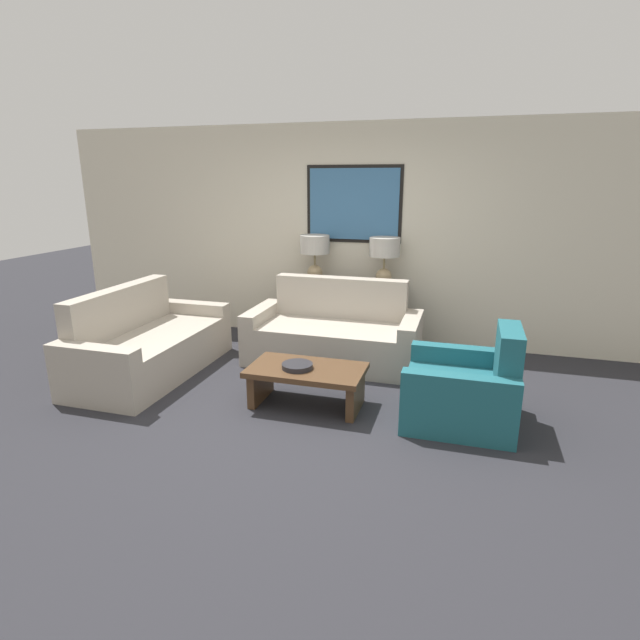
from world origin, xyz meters
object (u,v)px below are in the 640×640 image
couch_by_back_wall (334,336)px  couch_by_side (148,346)px  table_lamp_right (384,253)px  armchair_near_back_wall (465,391)px  table_lamp_left (315,250)px  decorative_bowl (297,366)px  console_table (348,314)px  coffee_table (307,378)px

couch_by_back_wall → couch_by_side: bearing=-153.4°
table_lamp_right → armchair_near_back_wall: table_lamp_right is taller
table_lamp_left → armchair_near_back_wall: (1.87, -1.78, -0.88)m
table_lamp_left → decorative_bowl: 2.10m
table_lamp_right → table_lamp_left: bearing=180.0°
console_table → decorative_bowl: size_ratio=5.04×
coffee_table → armchair_near_back_wall: armchair_near_back_wall is taller
console_table → couch_by_side: couch_by_side is taller
table_lamp_left → decorative_bowl: size_ratio=2.10×
table_lamp_right → coffee_table: (-0.37, -1.87, -0.88)m
console_table → couch_by_back_wall: (0.00, -0.67, -0.08)m
couch_by_side → armchair_near_back_wall: bearing=-3.7°
table_lamp_left → couch_by_back_wall: (0.43, -0.67, -0.85)m
couch_by_back_wall → decorative_bowl: 1.25m
table_lamp_right → couch_by_side: (-2.23, -1.57, -0.85)m
table_lamp_right → decorative_bowl: table_lamp_right is taller
table_lamp_left → console_table: bearing=0.0°
console_table → couch_by_side: bearing=-138.9°
table_lamp_right → armchair_near_back_wall: bearing=-60.5°
table_lamp_left → coffee_table: size_ratio=0.56×
armchair_near_back_wall → couch_by_side: bearing=176.3°
console_table → couch_by_side: 2.39m
couch_by_back_wall → armchair_near_back_wall: size_ratio=2.11×
console_table → table_lamp_right: (0.43, 0.00, 0.77)m
decorative_bowl → armchair_near_back_wall: size_ratio=0.31×
console_table → couch_by_back_wall: bearing=-90.0°
couch_by_back_wall → couch_by_side: 2.01m
couch_by_back_wall → coffee_table: bearing=-86.9°
couch_by_back_wall → table_lamp_left: bearing=122.8°
couch_by_back_wall → coffee_table: (0.06, -1.20, -0.03)m
table_lamp_right → coffee_table: size_ratio=0.56×
console_table → armchair_near_back_wall: 2.29m
table_lamp_right → couch_by_side: size_ratio=0.31×
console_table → table_lamp_right: size_ratio=2.40×
table_lamp_left → table_lamp_right: size_ratio=1.00×
console_table → decorative_bowl: bearing=-90.3°
console_table → coffee_table: 1.87m
couch_by_side → table_lamp_right: bearing=35.2°
console_table → decorative_bowl: 1.91m
table_lamp_left → couch_by_side: table_lamp_left is taller
couch_by_side → decorative_bowl: bearing=-10.8°
decorative_bowl → armchair_near_back_wall: 1.46m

